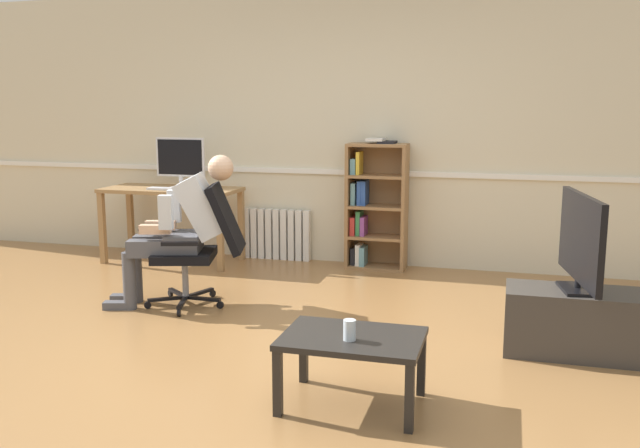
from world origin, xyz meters
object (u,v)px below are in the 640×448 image
(computer_desk, at_px, (172,198))
(coffee_table, at_px, (352,345))
(bookshelf, at_px, (373,207))
(tv_screen, at_px, (581,241))
(imac_monitor, at_px, (180,159))
(drinking_glass, at_px, (350,330))
(computer_mouse, at_px, (195,189))
(office_chair, at_px, (203,241))
(keyboard, at_px, (168,189))
(radiator, at_px, (277,234))
(person_seated, at_px, (181,226))
(tv_stand, at_px, (575,322))

(computer_desk, bearing_deg, coffee_table, -48.13)
(bookshelf, relative_size, tv_screen, 1.41)
(imac_monitor, relative_size, drinking_glass, 4.82)
(tv_screen, height_order, coffee_table, tv_screen)
(computer_mouse, xyz_separation_m, coffee_table, (2.20, -2.69, -0.44))
(office_chair, relative_size, coffee_table, 1.32)
(imac_monitor, distance_m, office_chair, 1.75)
(computer_desk, xyz_separation_m, keyboard, (0.04, -0.14, 0.12))
(radiator, bearing_deg, computer_desk, -158.34)
(keyboard, height_order, drinking_glass, keyboard)
(person_seated, xyz_separation_m, coffee_table, (1.71, -1.43, -0.31))
(computer_mouse, height_order, tv_screen, tv_screen)
(computer_mouse, relative_size, bookshelf, 0.08)
(tv_screen, xyz_separation_m, coffee_table, (-1.21, -1.12, -0.41))
(keyboard, bearing_deg, radiator, 29.33)
(keyboard, height_order, coffee_table, keyboard)
(tv_stand, distance_m, tv_screen, 0.53)
(keyboard, xyz_separation_m, person_seated, (0.77, -1.24, -0.12))
(computer_desk, xyz_separation_m, bookshelf, (2.01, 0.29, -0.05))
(computer_mouse, xyz_separation_m, person_seated, (0.49, -1.26, -0.13))
(computer_desk, height_order, drinking_glass, computer_desk)
(imac_monitor, distance_m, computer_mouse, 0.41)
(keyboard, distance_m, drinking_glass, 3.71)
(tv_screen, bearing_deg, computer_mouse, 55.98)
(imac_monitor, xyz_separation_m, drinking_glass, (2.44, -2.96, -0.60))
(tv_stand, bearing_deg, imac_monitor, 154.22)
(imac_monitor, xyz_separation_m, computer_mouse, (0.24, -0.20, -0.27))
(computer_mouse, distance_m, radiator, 0.98)
(bookshelf, height_order, tv_stand, bookshelf)
(drinking_glass, bearing_deg, computer_mouse, 128.57)
(tv_stand, relative_size, tv_screen, 0.97)
(keyboard, height_order, radiator, keyboard)
(computer_desk, distance_m, tv_screen, 4.09)
(coffee_table, xyz_separation_m, drinking_glass, (0.00, -0.07, 0.11))
(computer_desk, xyz_separation_m, coffee_table, (2.52, -2.81, -0.31))
(tv_screen, bearing_deg, imac_monitor, 54.88)
(tv_screen, distance_m, drinking_glass, 1.73)
(computer_mouse, height_order, office_chair, office_chair)
(imac_monitor, height_order, radiator, imac_monitor)
(imac_monitor, distance_m, radiator, 1.24)
(computer_desk, distance_m, coffee_table, 3.78)
(computer_desk, xyz_separation_m, person_seated, (0.81, -1.38, -0.00))
(radiator, height_order, person_seated, person_seated)
(keyboard, distance_m, tv_stand, 4.03)
(radiator, relative_size, tv_stand, 0.82)
(office_chair, bearing_deg, tv_screen, 66.56)
(bookshelf, xyz_separation_m, coffee_table, (0.51, -3.10, -0.27))
(bookshelf, height_order, person_seated, bookshelf)
(computer_desk, bearing_deg, tv_screen, -24.34)
(imac_monitor, distance_m, tv_stand, 4.14)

